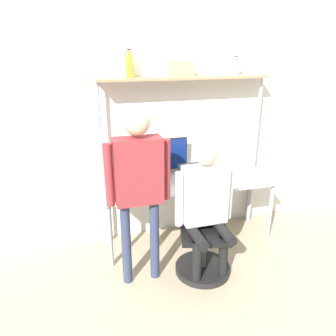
% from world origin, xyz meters
% --- Properties ---
extents(ground_plane, '(12.00, 12.00, 0.00)m').
position_xyz_m(ground_plane, '(0.00, 0.00, 0.00)').
color(ground_plane, tan).
extents(wall_back, '(8.00, 0.06, 2.70)m').
position_xyz_m(wall_back, '(0.00, 0.68, 1.35)').
color(wall_back, silver).
rests_on(wall_back, ground_plane).
extents(desk, '(1.98, 0.63, 0.74)m').
position_xyz_m(desk, '(0.00, 0.33, 0.67)').
color(desk, white).
rests_on(desk, ground_plane).
extents(shelf_unit, '(1.88, 0.25, 1.88)m').
position_xyz_m(shelf_unit, '(0.00, 0.51, 1.59)').
color(shelf_unit, '#997A56').
rests_on(shelf_unit, ground_plane).
extents(monitor, '(0.57, 0.17, 0.47)m').
position_xyz_m(monitor, '(-0.25, 0.52, 1.01)').
color(monitor, black).
rests_on(monitor, desk).
extents(laptop, '(0.28, 0.24, 0.24)m').
position_xyz_m(laptop, '(-0.00, 0.24, 0.81)').
color(laptop, '#333338').
rests_on(laptop, desk).
extents(cell_phone, '(0.07, 0.15, 0.01)m').
position_xyz_m(cell_phone, '(0.22, 0.24, 0.75)').
color(cell_phone, silver).
rests_on(cell_phone, desk).
extents(office_chair, '(0.57, 0.57, 0.93)m').
position_xyz_m(office_chair, '(-0.04, -0.24, 0.29)').
color(office_chair, black).
rests_on(office_chair, ground_plane).
extents(person_seated, '(0.58, 0.47, 1.37)m').
position_xyz_m(person_seated, '(-0.05, -0.28, 0.81)').
color(person_seated, black).
rests_on(person_seated, ground_plane).
extents(person_standing, '(0.59, 0.23, 1.69)m').
position_xyz_m(person_standing, '(-0.67, -0.21, 1.09)').
color(person_standing, '#2D3856').
rests_on(person_standing, ground_plane).
extents(bottle_amber, '(0.08, 0.08, 0.28)m').
position_xyz_m(bottle_amber, '(-0.59, 0.51, 2.00)').
color(bottle_amber, gold).
rests_on(bottle_amber, shelf_unit).
extents(bottle_clear, '(0.09, 0.09, 0.20)m').
position_xyz_m(bottle_clear, '(0.58, 0.51, 1.96)').
color(bottle_clear, silver).
rests_on(bottle_clear, shelf_unit).
extents(storage_box, '(0.23, 0.18, 0.16)m').
position_xyz_m(storage_box, '(-0.05, 0.51, 1.96)').
color(storage_box, '#DBCC66').
rests_on(storage_box, shelf_unit).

